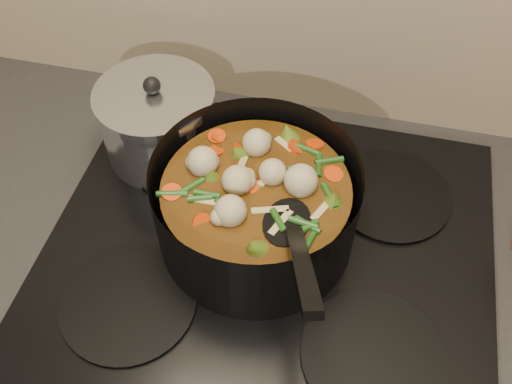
# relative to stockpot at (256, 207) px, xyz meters

# --- Properties ---
(counter) EXTENTS (2.64, 0.64, 0.91)m
(counter) POSITION_rel_stockpot_xyz_m (0.02, -0.02, -0.54)
(counter) COLOR brown
(counter) RESTS_ON ground
(stovetop) EXTENTS (0.62, 0.54, 0.03)m
(stovetop) POSITION_rel_stockpot_xyz_m (0.02, -0.02, -0.07)
(stovetop) COLOR black
(stovetop) RESTS_ON counter
(stockpot) EXTENTS (0.29, 0.36, 0.20)m
(stockpot) POSITION_rel_stockpot_xyz_m (0.00, 0.00, 0.00)
(stockpot) COLOR black
(stockpot) RESTS_ON stovetop
(saucepan) EXTENTS (0.18, 0.18, 0.15)m
(saucepan) POSITION_rel_stockpot_xyz_m (-0.18, 0.13, -0.00)
(saucepan) COLOR silver
(saucepan) RESTS_ON stovetop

